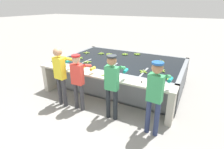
# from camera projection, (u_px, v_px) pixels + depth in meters

# --- Properties ---
(ground_plane) EXTENTS (80.00, 80.00, 0.00)m
(ground_plane) POSITION_uv_depth(u_px,v_px,m) (97.00, 106.00, 5.06)
(ground_plane) COLOR gray
(ground_plane) RESTS_ON ground
(wash_tank) EXTENTS (4.20, 2.65, 0.92)m
(wash_tank) POSITION_uv_depth(u_px,v_px,m) (122.00, 72.00, 6.34)
(wash_tank) COLOR gray
(wash_tank) RESTS_ON ground
(work_ledge) EXTENTS (4.20, 0.45, 0.92)m
(work_ledge) POSITION_uv_depth(u_px,v_px,m) (100.00, 83.00, 5.00)
(work_ledge) COLOR #B7B2A3
(work_ledge) RESTS_ON ground
(worker_0) EXTENTS (0.45, 0.73, 1.71)m
(worker_0) POSITION_uv_depth(u_px,v_px,m) (61.00, 72.00, 4.77)
(worker_0) COLOR #38383D
(worker_0) RESTS_ON ground
(worker_1) EXTENTS (0.41, 0.71, 1.57)m
(worker_1) POSITION_uv_depth(u_px,v_px,m) (78.00, 78.00, 4.61)
(worker_1) COLOR #38383D
(worker_1) RESTS_ON ground
(worker_2) EXTENTS (0.42, 0.73, 1.68)m
(worker_2) POSITION_uv_depth(u_px,v_px,m) (112.00, 82.00, 4.19)
(worker_2) COLOR #1E2328
(worker_2) RESTS_ON ground
(worker_3) EXTENTS (0.45, 0.74, 1.71)m
(worker_3) POSITION_uv_depth(u_px,v_px,m) (155.00, 92.00, 3.64)
(worker_3) COLOR navy
(worker_3) RESTS_ON ground
(banana_bunch_floating_0) EXTENTS (0.27, 0.27, 0.08)m
(banana_bunch_floating_0) POSITION_uv_depth(u_px,v_px,m) (101.00, 53.00, 6.92)
(banana_bunch_floating_0) COLOR #7FAD33
(banana_bunch_floating_0) RESTS_ON wash_tank
(banana_bunch_floating_1) EXTENTS (0.28, 0.28, 0.08)m
(banana_bunch_floating_1) POSITION_uv_depth(u_px,v_px,m) (143.00, 72.00, 5.05)
(banana_bunch_floating_1) COLOR #8CB738
(banana_bunch_floating_1) RESTS_ON wash_tank
(banana_bunch_floating_2) EXTENTS (0.28, 0.28, 0.08)m
(banana_bunch_floating_2) POSITION_uv_depth(u_px,v_px,m) (137.00, 54.00, 6.83)
(banana_bunch_floating_2) COLOR #7FAD33
(banana_bunch_floating_2) RESTS_ON wash_tank
(banana_bunch_floating_3) EXTENTS (0.27, 0.27, 0.08)m
(banana_bunch_floating_3) POSITION_uv_depth(u_px,v_px,m) (87.00, 53.00, 7.02)
(banana_bunch_floating_3) COLOR #9EC642
(banana_bunch_floating_3) RESTS_ON wash_tank
(banana_bunch_floating_4) EXTENTS (0.28, 0.28, 0.08)m
(banana_bunch_floating_4) POSITION_uv_depth(u_px,v_px,m) (77.00, 55.00, 6.64)
(banana_bunch_floating_4) COLOR #7FAD33
(banana_bunch_floating_4) RESTS_ON wash_tank
(banana_bunch_floating_5) EXTENTS (0.24, 0.24, 0.08)m
(banana_bunch_floating_5) POSITION_uv_depth(u_px,v_px,m) (87.00, 62.00, 5.89)
(banana_bunch_floating_5) COLOR #93BC3D
(banana_bunch_floating_5) RESTS_ON wash_tank
(banana_bunch_floating_6) EXTENTS (0.27, 0.28, 0.08)m
(banana_bunch_floating_6) POSITION_uv_depth(u_px,v_px,m) (125.00, 54.00, 6.81)
(banana_bunch_floating_6) COLOR #7FAD33
(banana_bunch_floating_6) RESTS_ON wash_tank
(banana_bunch_floating_7) EXTENTS (0.27, 0.28, 0.08)m
(banana_bunch_floating_7) POSITION_uv_depth(u_px,v_px,m) (169.00, 78.00, 4.61)
(banana_bunch_floating_7) COLOR #9EC642
(banana_bunch_floating_7) RESTS_ON wash_tank
(banana_bunch_floating_8) EXTENTS (0.28, 0.28, 0.08)m
(banana_bunch_floating_8) POSITION_uv_depth(u_px,v_px,m) (80.00, 58.00, 6.33)
(banana_bunch_floating_8) COLOR #93BC3D
(banana_bunch_floating_8) RESTS_ON wash_tank
(banana_bunch_floating_9) EXTENTS (0.28, 0.28, 0.08)m
(banana_bunch_floating_9) POSITION_uv_depth(u_px,v_px,m) (109.00, 54.00, 6.82)
(banana_bunch_floating_9) COLOR #9EC642
(banana_bunch_floating_9) RESTS_ON wash_tank
(banana_bunch_floating_10) EXTENTS (0.28, 0.28, 0.08)m
(banana_bunch_floating_10) POSITION_uv_depth(u_px,v_px,m) (160.00, 67.00, 5.44)
(banana_bunch_floating_10) COLOR #8CB738
(banana_bunch_floating_10) RESTS_ON wash_tank
(banana_bunch_floating_11) EXTENTS (0.26, 0.26, 0.08)m
(banana_bunch_floating_11) POSITION_uv_depth(u_px,v_px,m) (162.00, 71.00, 5.12)
(banana_bunch_floating_11) COLOR #93BC3D
(banana_bunch_floating_11) RESTS_ON wash_tank
(banana_bunch_floating_12) EXTENTS (0.28, 0.28, 0.08)m
(banana_bunch_floating_12) POSITION_uv_depth(u_px,v_px,m) (160.00, 61.00, 5.95)
(banana_bunch_floating_12) COLOR #7FAD33
(banana_bunch_floating_12) RESTS_ON wash_tank
(banana_bunch_floating_13) EXTENTS (0.27, 0.28, 0.08)m
(banana_bunch_floating_13) POSITION_uv_depth(u_px,v_px,m) (66.00, 60.00, 6.15)
(banana_bunch_floating_13) COLOR #8CB738
(banana_bunch_floating_13) RESTS_ON wash_tank
(banana_bunch_ledge_0) EXTENTS (0.27, 0.28, 0.08)m
(banana_bunch_ledge_0) POSITION_uv_depth(u_px,v_px,m) (106.00, 75.00, 4.80)
(banana_bunch_ledge_0) COLOR #93BC3D
(banana_bunch_ledge_0) RESTS_ON work_ledge
(banana_bunch_ledge_1) EXTENTS (0.28, 0.28, 0.08)m
(banana_bunch_ledge_1) POSITION_uv_depth(u_px,v_px,m) (64.00, 65.00, 5.57)
(banana_bunch_ledge_1) COLOR #9EC642
(banana_bunch_ledge_1) RESTS_ON work_ledge
(banana_bunch_ledge_2) EXTENTS (0.28, 0.27, 0.08)m
(banana_bunch_ledge_2) POSITION_uv_depth(u_px,v_px,m) (78.00, 71.00, 5.12)
(banana_bunch_ledge_2) COLOR #8CB738
(banana_bunch_ledge_2) RESTS_ON work_ledge
(knife_0) EXTENTS (0.15, 0.34, 0.02)m
(knife_0) POSITION_uv_depth(u_px,v_px,m) (142.00, 83.00, 4.33)
(knife_0) COLOR silver
(knife_0) RESTS_ON work_ledge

